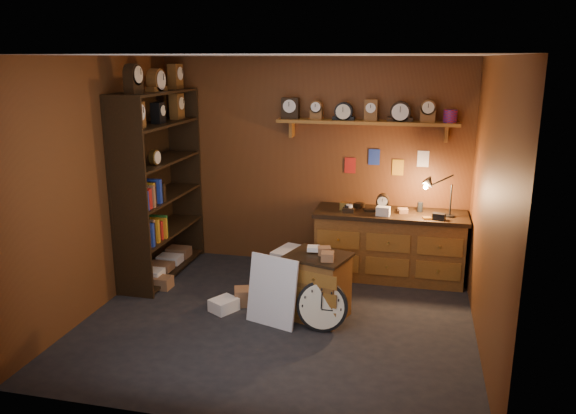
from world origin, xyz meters
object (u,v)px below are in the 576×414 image
at_px(big_round_clock, 322,306).
at_px(shelving_unit, 157,177).
at_px(workbench, 389,241).
at_px(low_cabinet, 318,283).

bearing_deg(big_round_clock, shelving_unit, 154.40).
relative_size(workbench, big_round_clock, 3.54).
distance_m(shelving_unit, big_round_clock, 2.71).
height_order(workbench, low_cabinet, workbench).
distance_m(workbench, low_cabinet, 1.48).
xyz_separation_m(workbench, low_cabinet, (-0.67, -1.32, -0.09)).
height_order(shelving_unit, workbench, shelving_unit).
relative_size(shelving_unit, low_cabinet, 3.26).
height_order(shelving_unit, low_cabinet, shelving_unit).
relative_size(shelving_unit, workbench, 1.39).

